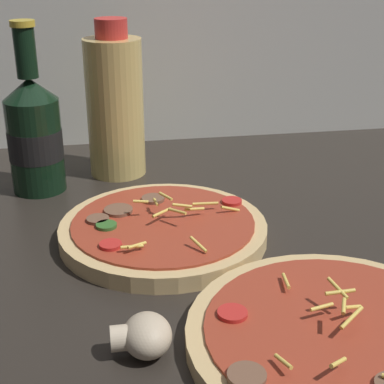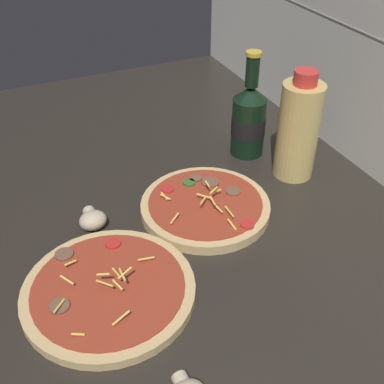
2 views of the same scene
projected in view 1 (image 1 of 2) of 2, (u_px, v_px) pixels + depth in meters
The scene contains 6 objects.
counter_slab at pixel (227, 275), 65.78cm from camera, with size 160.00×90.00×2.50cm.
pizza_near at pixel (339, 338), 51.92cm from camera, with size 27.46×27.46×4.84cm.
pizza_far at pixel (163, 230), 70.79cm from camera, with size 24.95×24.95×5.09cm.
beer_bottle at pixel (34, 133), 81.76cm from camera, with size 7.59×7.59×23.70cm.
oil_bottle at pixel (115, 105), 87.00cm from camera, with size 8.46×8.46×23.14cm.
mushroom_left at pixel (144, 336), 50.85cm from camera, with size 5.35×5.09×3.56cm.
Camera 1 is at (-13.33, -55.23, 35.90)cm, focal length 55.00 mm.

